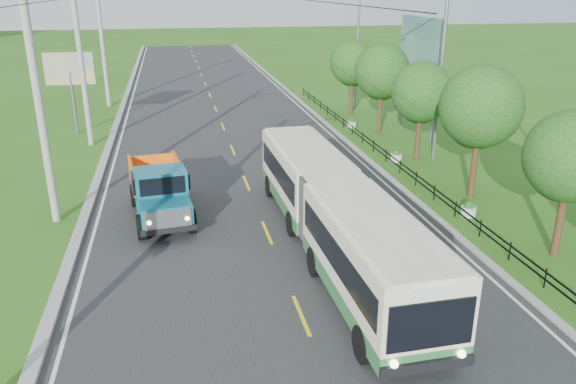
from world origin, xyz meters
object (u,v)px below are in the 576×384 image
object	(u,v)px
pole_far	(103,41)
streetlight_mid	(438,70)
planter_mid	(396,156)
tree_third	(480,111)
planter_far	(352,123)
pole_near	(39,98)
streetlight_far	(356,44)
billboard_right	(421,49)
dump_truck	(159,188)
bus	(335,210)
billboard_left	(70,74)
tree_fifth	(382,74)
pole_mid	(82,59)
tree_second	(569,160)
tree_fourth	(421,95)
tree_back	(353,65)
planter_near	(469,209)

from	to	relation	value
pole_far	streetlight_mid	xyz separation A→B (m)	(18.90, -19.00, -0.19)
pole_far	planter_mid	distance (m)	25.85
tree_third	streetlight_mid	distance (m)	5.98
planter_mid	planter_far	distance (m)	8.00
pole_near	streetlight_far	distance (m)	26.80
billboard_right	dump_truck	distance (m)	20.43
bus	billboard_left	bearing A→B (deg)	118.45
planter_mid	tree_fifth	bearing A→B (deg)	78.44
pole_mid	bus	xyz separation A→B (m)	(10.31, -17.29, -3.37)
tree_second	streetlight_far	world-z (taller)	streetlight_far
pole_mid	planter_mid	bearing A→B (deg)	-22.54
tree_fourth	streetlight_far	xyz separation A→B (m)	(0.79, 13.86, 1.32)
tree_second	pole_mid	bearing A→B (deg)	133.85
streetlight_mid	dump_truck	distance (m)	16.11
planter_mid	dump_truck	bearing A→B (deg)	-156.26
tree_back	dump_truck	size ratio (longest dim) A/B	0.95
pole_far	billboard_right	size ratio (longest dim) A/B	1.37
tree_fourth	planter_near	distance (m)	8.87
pole_mid	streetlight_far	world-z (taller)	pole_mid
planter_near	streetlight_far	bearing A→B (deg)	84.70
tree_third	billboard_left	bearing A→B (deg)	140.67
tree_fifth	bus	bearing A→B (deg)	-115.43
tree_third	planter_far	world-z (taller)	tree_third
planter_near	planter_mid	distance (m)	8.00
tree_second	tree_back	bearing A→B (deg)	90.00
pole_mid	streetlight_far	size ratio (longest dim) A/B	1.10
tree_second	streetlight_far	size ratio (longest dim) A/B	0.58
planter_mid	tree_second	bearing A→B (deg)	-83.95
tree_third	billboard_right	bearing A→B (deg)	78.36
pole_near	tree_third	size ratio (longest dim) A/B	1.67
pole_far	tree_back	size ratio (longest dim) A/B	1.82
tree_fifth	tree_back	distance (m)	6.00
planter_far	billboard_left	distance (m)	18.56
streetlight_mid	streetlight_far	bearing A→B (deg)	90.00
tree_second	tree_fourth	bearing A→B (deg)	90.00
tree_back	planter_mid	xyz separation A→B (m)	(-1.26, -12.14, -3.37)
tree_fifth	billboard_left	size ratio (longest dim) A/B	1.12
tree_back	tree_third	bearing A→B (deg)	-90.00
tree_second	dump_truck	xyz separation A→B (m)	(-13.91, 6.29, -2.19)
tree_fourth	pole_near	bearing A→B (deg)	-164.16
streetlight_far	dump_truck	distance (m)	24.73
pole_mid	planter_near	distance (m)	23.08
pole_near	pole_mid	distance (m)	12.00
dump_truck	planter_near	bearing A→B (deg)	-17.55
bus	tree_back	bearing A→B (deg)	69.60
pole_far	tree_fifth	size ratio (longest dim) A/B	1.72
tree_fifth	streetlight_far	xyz separation A→B (m)	(0.79, 7.86, 1.05)
planter_far	pole_far	bearing A→B (deg)	146.88
tree_second	tree_fifth	size ratio (longest dim) A/B	0.91
bus	tree_fifth	bearing A→B (deg)	63.37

